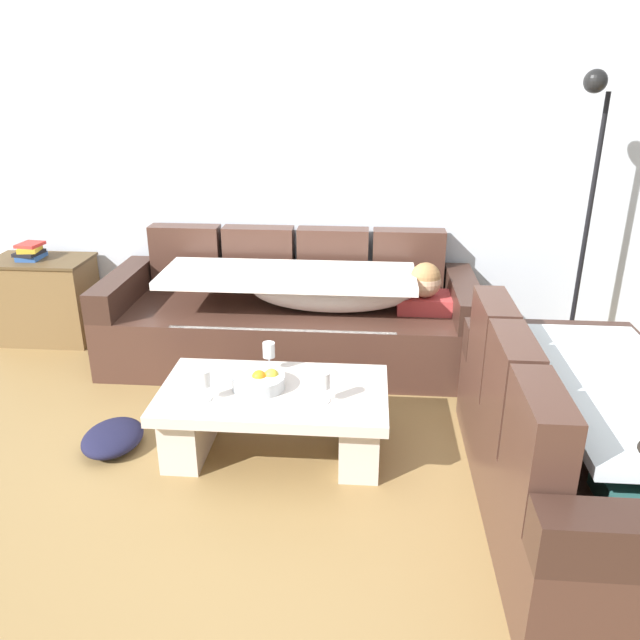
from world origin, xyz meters
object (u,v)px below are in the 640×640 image
(wine_glass_near_left, at_px, (204,380))
(side_cabinet, at_px, (46,299))
(wine_glass_near_right, at_px, (323,381))
(couch_near_window, at_px, (584,452))
(floor_lamp, at_px, (584,207))
(fruit_bowl, at_px, (260,381))
(couch_along_wall, at_px, (297,317))
(wine_glass_far_back, at_px, (269,351))
(book_stack_on_cabinet, at_px, (30,252))
(crumpled_garment, at_px, (113,438))
(coffee_table, at_px, (274,413))

(wine_glass_near_left, height_order, side_cabinet, side_cabinet)
(wine_glass_near_right, distance_m, side_cabinet, 2.70)
(wine_glass_near_left, relative_size, side_cabinet, 0.23)
(couch_near_window, relative_size, floor_lamp, 0.92)
(couch_near_window, distance_m, fruit_bowl, 1.61)
(side_cabinet, relative_size, floor_lamp, 0.37)
(floor_lamp, bearing_deg, couch_near_window, -103.01)
(couch_along_wall, distance_m, wine_glass_far_back, 0.97)
(book_stack_on_cabinet, distance_m, crumpled_garment, 1.92)
(book_stack_on_cabinet, bearing_deg, fruit_bowl, -35.53)
(side_cabinet, relative_size, book_stack_on_cabinet, 3.23)
(wine_glass_near_right, bearing_deg, wine_glass_far_back, 134.18)
(coffee_table, height_order, wine_glass_near_left, wine_glass_near_left)
(couch_along_wall, distance_m, book_stack_on_cabinet, 2.05)
(side_cabinet, bearing_deg, crumpled_garment, -53.53)
(coffee_table, distance_m, wine_glass_far_back, 0.35)
(wine_glass_far_back, xyz_separation_m, book_stack_on_cabinet, (-1.96, 1.17, 0.20))
(couch_along_wall, distance_m, wine_glass_near_left, 1.37)
(fruit_bowl, xyz_separation_m, side_cabinet, (-1.88, 1.39, -0.10))
(wine_glass_near_left, relative_size, crumpled_garment, 0.42)
(side_cabinet, bearing_deg, couch_near_window, -27.57)
(coffee_table, relative_size, floor_lamp, 0.62)
(book_stack_on_cabinet, height_order, crumpled_garment, book_stack_on_cabinet)
(wine_glass_near_left, height_order, floor_lamp, floor_lamp)
(wine_glass_near_left, bearing_deg, side_cabinet, 136.56)
(fruit_bowl, relative_size, crumpled_garment, 0.70)
(couch_near_window, distance_m, floor_lamp, 1.89)
(couch_along_wall, relative_size, coffee_table, 2.13)
(couch_along_wall, xyz_separation_m, floor_lamp, (1.88, 0.10, 0.79))
(side_cabinet, bearing_deg, coffee_table, -35.57)
(fruit_bowl, distance_m, wine_glass_far_back, 0.22)
(book_stack_on_cabinet, bearing_deg, couch_along_wall, -6.31)
(fruit_bowl, bearing_deg, wine_glass_far_back, 84.82)
(wine_glass_near_left, bearing_deg, fruit_bowl, 31.56)
(couch_along_wall, height_order, wine_glass_far_back, couch_along_wall)
(wine_glass_near_right, height_order, book_stack_on_cabinet, book_stack_on_cabinet)
(coffee_table, distance_m, wine_glass_near_right, 0.39)
(couch_near_window, relative_size, book_stack_on_cabinet, 8.07)
(couch_near_window, height_order, crumpled_garment, couch_near_window)
(wine_glass_near_right, relative_size, crumpled_garment, 0.42)
(couch_along_wall, relative_size, couch_near_window, 1.42)
(book_stack_on_cabinet, relative_size, floor_lamp, 0.11)
(crumpled_garment, bearing_deg, wine_glass_near_left, -10.61)
(book_stack_on_cabinet, distance_m, floor_lamp, 3.90)
(couch_near_window, xyz_separation_m, book_stack_on_cabinet, (-3.49, 1.79, 0.36))
(floor_lamp, bearing_deg, side_cabinet, 178.19)
(book_stack_on_cabinet, bearing_deg, wine_glass_far_back, -30.95)
(fruit_bowl, bearing_deg, couch_along_wall, 86.77)
(book_stack_on_cabinet, bearing_deg, side_cabinet, 2.47)
(wine_glass_near_right, xyz_separation_m, crumpled_garment, (-1.17, 0.08, -0.44))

